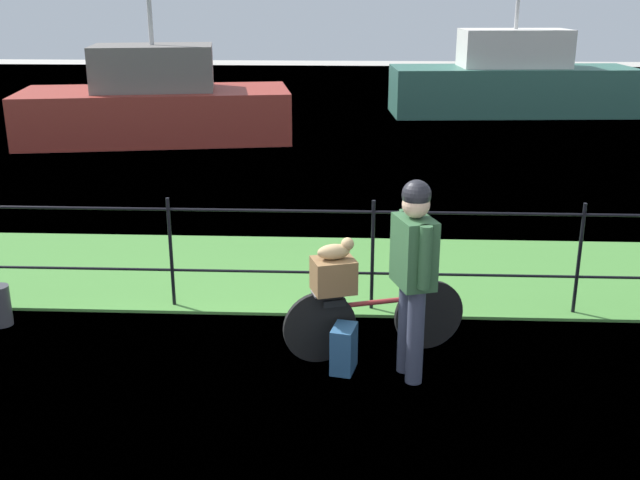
# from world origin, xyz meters

# --- Properties ---
(ground_plane) EXTENTS (60.00, 60.00, 0.00)m
(ground_plane) POSITION_xyz_m (0.00, 0.00, 0.00)
(ground_plane) COLOR #B2ADA3
(grass_strip) EXTENTS (27.00, 2.40, 0.03)m
(grass_strip) POSITION_xyz_m (0.00, 2.84, 0.01)
(grass_strip) COLOR #478438
(grass_strip) RESTS_ON ground
(harbor_water) EXTENTS (30.00, 30.00, 0.00)m
(harbor_water) POSITION_xyz_m (0.00, 12.67, 0.00)
(harbor_water) COLOR #426684
(harbor_water) RESTS_ON ground
(iron_fence) EXTENTS (18.04, 0.04, 1.15)m
(iron_fence) POSITION_xyz_m (-0.00, 1.81, 0.67)
(iron_fence) COLOR black
(iron_fence) RESTS_ON ground
(bicycle_main) EXTENTS (1.58, 0.54, 0.64)m
(bicycle_main) POSITION_xyz_m (0.99, 0.86, 0.34)
(bicycle_main) COLOR black
(bicycle_main) RESTS_ON ground
(wooden_crate) EXTENTS (0.42, 0.37, 0.29)m
(wooden_crate) POSITION_xyz_m (0.65, 0.75, 0.78)
(wooden_crate) COLOR brown
(wooden_crate) RESTS_ON bicycle_main
(terrier_dog) EXTENTS (0.32, 0.22, 0.18)m
(terrier_dog) POSITION_xyz_m (0.67, 0.76, 1.01)
(terrier_dog) COLOR tan
(terrier_dog) RESTS_ON wooden_crate
(cyclist_person) EXTENTS (0.37, 0.52, 1.68)m
(cyclist_person) POSITION_xyz_m (1.29, 0.48, 1.00)
(cyclist_person) COLOR #383D51
(cyclist_person) RESTS_ON ground
(backpack_on_paving) EXTENTS (0.24, 0.31, 0.40)m
(backpack_on_paving) POSITION_xyz_m (0.74, 0.56, 0.20)
(backpack_on_paving) COLOR #28517A
(backpack_on_paving) RESTS_ON ground
(mooring_bollard) EXTENTS (0.20, 0.20, 0.40)m
(mooring_bollard) POSITION_xyz_m (-2.56, 1.31, 0.20)
(mooring_bollard) COLOR #38383D
(mooring_bollard) RESTS_ON ground
(moored_boat_near) EXTENTS (6.25, 2.37, 3.74)m
(moored_boat_near) POSITION_xyz_m (4.81, 14.63, 0.81)
(moored_boat_near) COLOR #336656
(moored_boat_near) RESTS_ON ground
(moored_boat_mid) EXTENTS (5.92, 3.27, 3.59)m
(moored_boat_mid) POSITION_xyz_m (-3.45, 10.73, 0.74)
(moored_boat_mid) COLOR #9E3328
(moored_boat_mid) RESTS_ON ground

